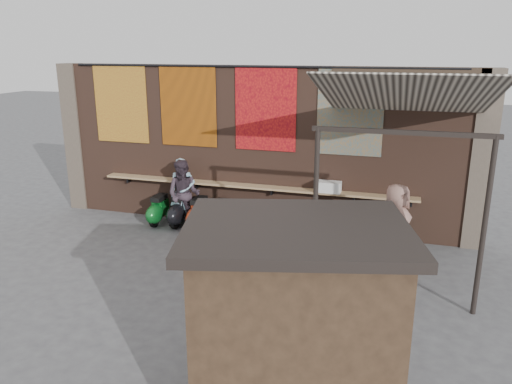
% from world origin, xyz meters
% --- Properties ---
extents(ground, '(70.00, 70.00, 0.00)m').
position_xyz_m(ground, '(0.00, 0.00, 0.00)').
color(ground, '#474749').
rests_on(ground, ground).
extents(brick_wall, '(10.00, 0.40, 4.00)m').
position_xyz_m(brick_wall, '(0.00, 2.70, 2.00)').
color(brick_wall, brown).
rests_on(brick_wall, ground).
extents(pier_left, '(0.50, 0.50, 4.00)m').
position_xyz_m(pier_left, '(-5.20, 2.70, 2.00)').
color(pier_left, '#4C4238').
rests_on(pier_left, ground).
extents(pier_right, '(0.50, 0.50, 4.00)m').
position_xyz_m(pier_right, '(5.20, 2.70, 2.00)').
color(pier_right, '#4C4238').
rests_on(pier_right, ground).
extents(eating_counter, '(8.00, 0.32, 0.05)m').
position_xyz_m(eating_counter, '(0.00, 2.33, 1.10)').
color(eating_counter, '#9E7A51').
rests_on(eating_counter, brick_wall).
extents(shelf_box, '(0.62, 0.31, 0.25)m').
position_xyz_m(shelf_box, '(1.89, 2.30, 1.25)').
color(shelf_box, white).
rests_on(shelf_box, eating_counter).
extents(tapestry_redgold, '(1.50, 0.02, 2.00)m').
position_xyz_m(tapestry_redgold, '(-3.60, 2.48, 3.00)').
color(tapestry_redgold, maroon).
rests_on(tapestry_redgold, brick_wall).
extents(tapestry_sun, '(1.50, 0.02, 2.00)m').
position_xyz_m(tapestry_sun, '(-1.70, 2.48, 3.00)').
color(tapestry_sun, orange).
rests_on(tapestry_sun, brick_wall).
extents(tapestry_orange, '(1.50, 0.02, 2.00)m').
position_xyz_m(tapestry_orange, '(0.30, 2.48, 3.00)').
color(tapestry_orange, red).
rests_on(tapestry_orange, brick_wall).
extents(tapestry_multi, '(1.50, 0.02, 2.00)m').
position_xyz_m(tapestry_multi, '(2.30, 2.48, 3.00)').
color(tapestry_multi, '#216079').
rests_on(tapestry_multi, brick_wall).
extents(hang_rail, '(9.50, 0.06, 0.06)m').
position_xyz_m(hang_rail, '(0.00, 2.47, 3.98)').
color(hang_rail, black).
rests_on(hang_rail, brick_wall).
extents(scooter_stool_0, '(0.35, 0.78, 0.74)m').
position_xyz_m(scooter_stool_0, '(-2.41, 1.96, 0.37)').
color(scooter_stool_0, '#0C5A1E').
rests_on(scooter_stool_0, ground).
extents(scooter_stool_1, '(0.38, 0.84, 0.80)m').
position_xyz_m(scooter_stool_1, '(-1.83, 2.00, 0.40)').
color(scooter_stool_1, black).
rests_on(scooter_stool_1, ground).
extents(scooter_stool_2, '(0.37, 0.81, 0.77)m').
position_xyz_m(scooter_stool_2, '(-1.30, 1.95, 0.39)').
color(scooter_stool_2, maroon).
rests_on(scooter_stool_2, ground).
extents(scooter_stool_3, '(0.35, 0.77, 0.73)m').
position_xyz_m(scooter_stool_3, '(-0.77, 2.02, 0.37)').
color(scooter_stool_3, '#105024').
rests_on(scooter_stool_3, ground).
extents(scooter_stool_4, '(0.32, 0.71, 0.67)m').
position_xyz_m(scooter_stool_4, '(-0.18, 1.99, 0.34)').
color(scooter_stool_4, '#17144E').
rests_on(scooter_stool_4, ground).
extents(scooter_stool_5, '(0.37, 0.81, 0.77)m').
position_xyz_m(scooter_stool_5, '(0.49, 1.99, 0.39)').
color(scooter_stool_5, maroon).
rests_on(scooter_stool_5, ground).
extents(scooter_stool_6, '(0.33, 0.73, 0.69)m').
position_xyz_m(scooter_stool_6, '(1.03, 2.03, 0.35)').
color(scooter_stool_6, navy).
rests_on(scooter_stool_6, ground).
extents(scooter_stool_7, '(0.34, 0.77, 0.73)m').
position_xyz_m(scooter_stool_7, '(1.57, 1.95, 0.36)').
color(scooter_stool_7, black).
rests_on(scooter_stool_7, ground).
extents(scooter_stool_8, '(0.34, 0.77, 0.73)m').
position_xyz_m(scooter_stool_8, '(2.20, 2.05, 0.36)').
color(scooter_stool_8, navy).
rests_on(scooter_stool_8, ground).
extents(scooter_stool_9, '(0.39, 0.87, 0.83)m').
position_xyz_m(scooter_stool_9, '(2.75, 1.95, 0.41)').
color(scooter_stool_9, '#0C118D').
rests_on(scooter_stool_9, ground).
extents(scooter_stool_10, '(0.38, 0.84, 0.79)m').
position_xyz_m(scooter_stool_10, '(3.33, 1.96, 0.40)').
color(scooter_stool_10, '#1A6845').
rests_on(scooter_stool_10, ground).
extents(diner_left, '(0.75, 0.63, 1.76)m').
position_xyz_m(diner_left, '(-1.72, 2.00, 0.88)').
color(diner_left, '#9ACAE0').
rests_on(diner_left, ground).
extents(diner_right, '(0.91, 0.73, 1.76)m').
position_xyz_m(diner_right, '(-1.62, 1.86, 0.88)').
color(diner_right, '#332730').
rests_on(diner_right, ground).
extents(shopper_navy, '(0.92, 0.88, 1.54)m').
position_xyz_m(shopper_navy, '(3.27, 0.51, 0.77)').
color(shopper_navy, '#172234').
rests_on(shopper_navy, ground).
extents(shopper_grey, '(1.07, 0.68, 1.57)m').
position_xyz_m(shopper_grey, '(3.12, -0.40, 0.79)').
color(shopper_grey, '#4D4C51').
rests_on(shopper_grey, ground).
extents(shopper_tan, '(0.93, 1.07, 1.84)m').
position_xyz_m(shopper_tan, '(3.49, 0.77, 0.92)').
color(shopper_tan, '#956B5F').
rests_on(shopper_tan, ground).
extents(market_stall, '(2.57, 2.17, 2.42)m').
position_xyz_m(market_stall, '(2.47, -3.95, 1.21)').
color(market_stall, black).
rests_on(market_stall, ground).
extents(stall_roof, '(2.90, 2.48, 0.12)m').
position_xyz_m(stall_roof, '(2.47, -3.95, 2.48)').
color(stall_roof, black).
rests_on(stall_roof, market_stall).
extents(stall_sign, '(1.17, 0.34, 0.50)m').
position_xyz_m(stall_sign, '(2.25, -3.11, 1.75)').
color(stall_sign, gold).
rests_on(stall_sign, market_stall).
extents(stall_shelf, '(1.82, 0.55, 0.06)m').
position_xyz_m(stall_shelf, '(2.25, -3.11, 0.88)').
color(stall_shelf, '#473321').
rests_on(stall_shelf, market_stall).
extents(awning_canvas, '(3.20, 3.28, 0.97)m').
position_xyz_m(awning_canvas, '(3.50, 0.90, 3.55)').
color(awning_canvas, beige).
rests_on(awning_canvas, brick_wall).
extents(awning_ledger, '(3.30, 0.08, 0.12)m').
position_xyz_m(awning_ledger, '(3.50, 2.49, 3.95)').
color(awning_ledger, '#33261C').
rests_on(awning_ledger, brick_wall).
extents(awning_header, '(3.00, 0.08, 0.08)m').
position_xyz_m(awning_header, '(3.50, -0.60, 3.08)').
color(awning_header, black).
rests_on(awning_header, awning_post_left).
extents(awning_post_left, '(0.09, 0.09, 3.10)m').
position_xyz_m(awning_post_left, '(2.10, -0.60, 1.55)').
color(awning_post_left, black).
rests_on(awning_post_left, ground).
extents(awning_post_right, '(0.09, 0.09, 3.10)m').
position_xyz_m(awning_post_right, '(4.90, -0.60, 1.55)').
color(awning_post_right, black).
rests_on(awning_post_right, ground).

